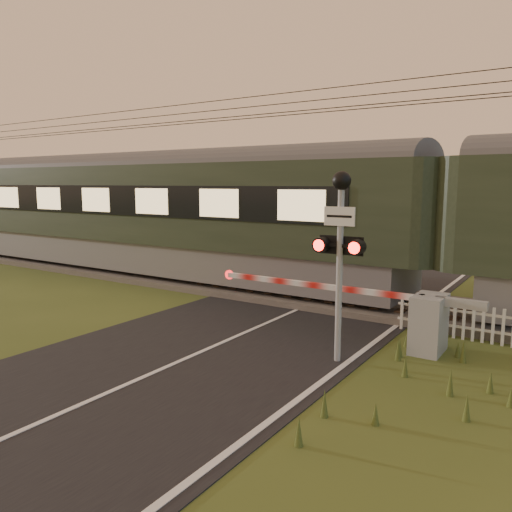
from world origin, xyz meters
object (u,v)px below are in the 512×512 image
Objects in this scene: train at (447,224)px; boom_gate at (417,319)px; picket_fence at (459,321)px; crossing_signal at (340,233)px.

boom_gate is (0.20, -3.16, -1.75)m from train.
picket_fence is (0.77, -1.89, -2.00)m from train.
boom_gate is 1.41m from picket_fence.
train is at bearing 79.20° from crossing_signal.
picket_fence is (0.58, 1.27, -0.25)m from boom_gate.
crossing_signal reaches higher than picket_fence.
crossing_signal is at bearing -120.80° from picket_fence.
train is at bearing 112.24° from picket_fence.
crossing_signal is 1.33× the size of picket_fence.
picket_fence is at bearing 65.51° from boom_gate.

